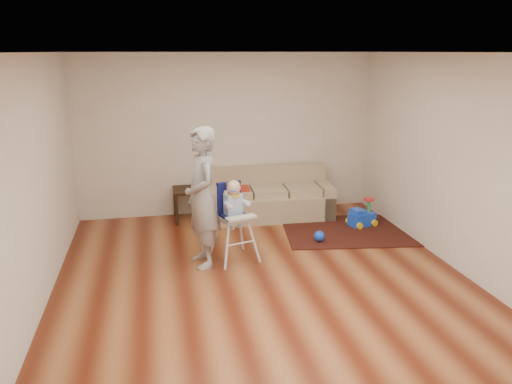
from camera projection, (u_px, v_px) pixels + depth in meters
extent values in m
plane|color=#541D0D|center=(263.00, 278.00, 6.18)|extent=(5.50, 5.50, 0.00)
cube|color=beige|center=(227.00, 135.00, 8.41)|extent=(5.00, 0.04, 2.70)
cube|color=beige|center=(35.00, 184.00, 5.32)|extent=(0.04, 5.50, 2.70)
cube|color=beige|center=(456.00, 163.00, 6.31)|extent=(0.04, 5.50, 2.70)
cube|color=white|center=(264.00, 52.00, 5.45)|extent=(5.00, 5.50, 0.04)
cube|color=#A52D1D|center=(234.00, 189.00, 8.16)|extent=(0.50, 0.34, 0.04)
cube|color=black|center=(347.00, 231.00, 7.79)|extent=(2.12, 1.70, 0.02)
sphere|color=blue|center=(319.00, 236.00, 7.32)|extent=(0.16, 0.16, 0.16)
cylinder|color=blue|center=(230.00, 191.00, 6.38)|extent=(0.04, 0.12, 0.01)
imported|color=gray|center=(202.00, 198.00, 6.35)|extent=(0.55, 0.73, 1.82)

